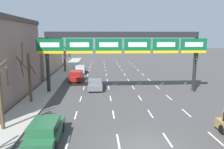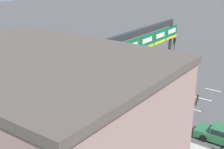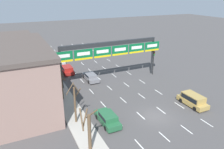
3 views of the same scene
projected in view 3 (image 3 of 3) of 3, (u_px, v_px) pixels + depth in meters
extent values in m
plane|color=#474444|center=(155.00, 116.00, 28.88)|extent=(220.00, 220.00, 0.00)
cube|color=#A8A399|center=(86.00, 135.00, 25.01)|extent=(2.80, 110.00, 0.15)
cube|color=white|center=(140.00, 145.00, 23.52)|extent=(0.12, 2.00, 0.01)
cube|color=white|center=(119.00, 121.00, 27.75)|extent=(0.12, 2.00, 0.01)
cube|color=white|center=(103.00, 104.00, 31.98)|extent=(0.12, 2.00, 0.01)
cube|color=white|center=(91.00, 91.00, 36.21)|extent=(0.12, 2.00, 0.01)
cube|color=white|center=(82.00, 81.00, 40.44)|extent=(0.12, 2.00, 0.01)
cube|color=white|center=(75.00, 72.00, 44.67)|extent=(0.12, 2.00, 0.01)
cube|color=white|center=(68.00, 66.00, 48.91)|extent=(0.12, 2.00, 0.01)
cube|color=white|center=(63.00, 60.00, 53.14)|extent=(0.12, 2.00, 0.01)
cube|color=white|center=(59.00, 55.00, 57.37)|extent=(0.12, 2.00, 0.01)
cube|color=white|center=(55.00, 50.00, 61.60)|extent=(0.12, 2.00, 0.01)
cube|color=white|center=(51.00, 47.00, 65.83)|extent=(0.12, 2.00, 0.01)
cube|color=white|center=(164.00, 137.00, 24.84)|extent=(0.12, 2.00, 0.01)
cube|color=white|center=(141.00, 116.00, 29.07)|extent=(0.12, 2.00, 0.01)
cube|color=white|center=(123.00, 100.00, 33.30)|extent=(0.12, 2.00, 0.01)
cube|color=white|center=(109.00, 88.00, 37.53)|extent=(0.12, 2.00, 0.01)
cube|color=white|center=(99.00, 78.00, 41.76)|extent=(0.12, 2.00, 0.01)
cube|color=white|center=(90.00, 70.00, 45.99)|extent=(0.12, 2.00, 0.01)
cube|color=white|center=(82.00, 64.00, 50.22)|extent=(0.12, 2.00, 0.01)
cube|color=white|center=(76.00, 58.00, 54.45)|extent=(0.12, 2.00, 0.01)
cube|color=white|center=(71.00, 53.00, 58.68)|extent=(0.12, 2.00, 0.01)
cube|color=white|center=(66.00, 49.00, 62.91)|extent=(0.12, 2.00, 0.01)
cube|color=white|center=(62.00, 46.00, 67.14)|extent=(0.12, 2.00, 0.01)
cube|color=white|center=(187.00, 129.00, 26.15)|extent=(0.12, 2.00, 0.01)
cube|color=white|center=(161.00, 110.00, 30.38)|extent=(0.12, 2.00, 0.01)
cube|color=white|center=(141.00, 96.00, 34.61)|extent=(0.12, 2.00, 0.01)
cube|color=white|center=(126.00, 85.00, 38.85)|extent=(0.12, 2.00, 0.01)
cube|color=white|center=(114.00, 75.00, 43.08)|extent=(0.12, 2.00, 0.01)
cube|color=white|center=(104.00, 68.00, 47.31)|extent=(0.12, 2.00, 0.01)
cube|color=white|center=(96.00, 62.00, 51.54)|extent=(0.12, 2.00, 0.01)
cube|color=white|center=(89.00, 57.00, 55.77)|extent=(0.12, 2.00, 0.01)
cube|color=white|center=(83.00, 52.00, 60.00)|extent=(0.12, 2.00, 0.01)
cube|color=white|center=(77.00, 48.00, 64.23)|extent=(0.12, 2.00, 0.01)
cube|color=white|center=(73.00, 45.00, 68.46)|extent=(0.12, 2.00, 0.01)
cube|color=white|center=(207.00, 123.00, 27.47)|extent=(0.12, 2.00, 0.01)
cube|color=white|center=(179.00, 105.00, 31.70)|extent=(0.12, 2.00, 0.01)
cube|color=white|center=(158.00, 92.00, 35.93)|extent=(0.12, 2.00, 0.01)
cube|color=white|center=(142.00, 82.00, 40.16)|extent=(0.12, 2.00, 0.01)
cube|color=white|center=(129.00, 73.00, 44.39)|extent=(0.12, 2.00, 0.01)
cube|color=white|center=(118.00, 66.00, 48.62)|extent=(0.12, 2.00, 0.01)
cube|color=white|center=(108.00, 60.00, 52.85)|extent=(0.12, 2.00, 0.01)
cube|color=white|center=(101.00, 55.00, 57.08)|extent=(0.12, 2.00, 0.01)
cube|color=white|center=(94.00, 51.00, 61.31)|extent=(0.12, 2.00, 0.01)
cube|color=white|center=(88.00, 47.00, 65.54)|extent=(0.12, 2.00, 0.01)
cube|color=white|center=(83.00, 44.00, 69.77)|extent=(0.12, 2.00, 0.01)
cylinder|color=#232628|center=(61.00, 68.00, 35.84)|extent=(0.42, 0.42, 7.34)
cylinder|color=#232628|center=(152.00, 56.00, 43.06)|extent=(0.42, 0.42, 7.34)
cube|color=#232628|center=(111.00, 43.00, 38.28)|extent=(18.10, 0.60, 0.70)
cube|color=#0C6033|center=(63.00, 57.00, 35.03)|extent=(3.19, 0.08, 1.75)
cube|color=white|center=(63.00, 56.00, 34.93)|extent=(2.24, 0.02, 0.56)
cube|color=yellow|center=(63.00, 61.00, 35.24)|extent=(3.13, 0.02, 0.32)
cube|color=#0C6033|center=(84.00, 55.00, 36.40)|extent=(3.19, 0.08, 1.75)
cube|color=white|center=(84.00, 54.00, 36.31)|extent=(2.24, 0.02, 0.56)
cube|color=yellow|center=(84.00, 59.00, 36.62)|extent=(3.13, 0.02, 0.32)
cube|color=#0C6033|center=(103.00, 52.00, 37.77)|extent=(3.19, 0.08, 1.75)
cube|color=white|center=(103.00, 51.00, 37.68)|extent=(2.24, 0.02, 0.56)
cube|color=yellow|center=(103.00, 56.00, 37.99)|extent=(3.13, 0.02, 0.32)
cube|color=#0C6033|center=(120.00, 50.00, 39.15)|extent=(3.19, 0.08, 1.75)
cube|color=white|center=(120.00, 49.00, 39.05)|extent=(2.24, 0.02, 0.56)
cube|color=yellow|center=(120.00, 54.00, 39.36)|extent=(3.13, 0.02, 0.32)
cube|color=#0C6033|center=(137.00, 48.00, 40.52)|extent=(3.19, 0.08, 1.75)
cube|color=white|center=(137.00, 47.00, 40.43)|extent=(2.24, 0.02, 0.56)
cube|color=yellow|center=(137.00, 52.00, 40.74)|extent=(3.13, 0.02, 0.32)
cube|color=#0C6033|center=(152.00, 46.00, 41.89)|extent=(3.19, 0.08, 1.75)
cube|color=white|center=(152.00, 46.00, 41.80)|extent=(2.24, 0.02, 0.56)
cube|color=yellow|center=(152.00, 50.00, 42.11)|extent=(3.13, 0.02, 0.32)
cube|color=gray|center=(0.00, 81.00, 29.47)|extent=(13.11, 17.22, 8.36)
cube|color=tan|center=(13.00, 54.00, 46.99)|extent=(8.58, 16.79, 6.07)
cube|color=#4C423D|center=(11.00, 38.00, 45.83)|extent=(8.75, 17.13, 0.50)
cube|color=#235B38|center=(107.00, 119.00, 27.26)|extent=(1.81, 4.68, 0.68)
cube|color=#235B38|center=(108.00, 116.00, 26.80)|extent=(1.66, 2.43, 0.58)
cube|color=black|center=(108.00, 116.00, 26.80)|extent=(1.70, 2.24, 0.42)
cylinder|color=black|center=(97.00, 117.00, 28.20)|extent=(0.22, 0.66, 0.66)
cylinder|color=black|center=(109.00, 114.00, 28.85)|extent=(0.22, 0.66, 0.66)
cylinder|color=black|center=(106.00, 128.00, 25.82)|extent=(0.22, 0.66, 0.66)
cylinder|color=black|center=(118.00, 125.00, 26.47)|extent=(0.22, 0.66, 0.66)
cube|color=#A88947|center=(192.00, 102.00, 31.57)|extent=(1.90, 4.64, 0.66)
cube|color=#A88947|center=(193.00, 97.00, 31.26)|extent=(1.74, 3.25, 0.86)
cube|color=black|center=(193.00, 97.00, 31.26)|extent=(1.78, 2.99, 0.62)
cylinder|color=black|center=(181.00, 100.00, 32.48)|extent=(0.22, 0.66, 0.66)
cylinder|color=black|center=(190.00, 98.00, 33.16)|extent=(0.22, 0.66, 0.66)
cylinder|color=black|center=(195.00, 109.00, 30.12)|extent=(0.22, 0.66, 0.66)
cylinder|color=black|center=(204.00, 106.00, 30.81)|extent=(0.22, 0.66, 0.66)
cube|color=slate|center=(90.00, 77.00, 40.66)|extent=(1.81, 4.78, 0.66)
cube|color=slate|center=(91.00, 75.00, 40.22)|extent=(1.67, 2.48, 0.46)
cube|color=black|center=(91.00, 75.00, 40.22)|extent=(1.70, 2.29, 0.33)
cylinder|color=black|center=(84.00, 77.00, 41.62)|extent=(0.22, 0.66, 0.66)
cylinder|color=black|center=(92.00, 75.00, 42.27)|extent=(0.22, 0.66, 0.66)
cylinder|color=black|center=(89.00, 82.00, 39.19)|extent=(0.22, 0.66, 0.66)
cylinder|color=black|center=(97.00, 80.00, 39.85)|extent=(0.22, 0.66, 0.66)
cube|color=maroon|center=(67.00, 71.00, 43.92)|extent=(1.93, 4.09, 0.65)
cube|color=maroon|center=(67.00, 68.00, 43.64)|extent=(1.77, 2.86, 0.71)
cube|color=black|center=(67.00, 68.00, 43.64)|extent=(1.81, 2.63, 0.51)
cylinder|color=black|center=(62.00, 71.00, 44.68)|extent=(0.22, 0.66, 0.66)
cylinder|color=black|center=(70.00, 70.00, 45.38)|extent=(0.22, 0.66, 0.66)
cylinder|color=black|center=(65.00, 75.00, 42.60)|extent=(0.22, 0.66, 0.66)
cylinder|color=black|center=(73.00, 73.00, 43.30)|extent=(0.22, 0.66, 0.66)
cube|color=#B7B7BC|center=(60.00, 62.00, 49.86)|extent=(1.77, 4.30, 0.64)
cube|color=#B7B7BC|center=(60.00, 59.00, 49.43)|extent=(1.63, 2.24, 0.59)
cube|color=black|center=(60.00, 59.00, 49.43)|extent=(1.67, 2.06, 0.43)
cylinder|color=black|center=(55.00, 61.00, 50.70)|extent=(0.22, 0.66, 0.66)
cylinder|color=black|center=(62.00, 61.00, 51.34)|extent=(0.22, 0.66, 0.66)
cylinder|color=black|center=(57.00, 65.00, 48.52)|extent=(0.22, 0.66, 0.66)
cylinder|color=black|center=(65.00, 64.00, 49.16)|extent=(0.22, 0.66, 0.66)
cylinder|color=black|center=(153.00, 65.00, 42.95)|extent=(0.12, 0.12, 3.92)
cube|color=black|center=(154.00, 53.00, 42.10)|extent=(0.30, 0.24, 0.90)
sphere|color=#3D0E0C|center=(154.00, 52.00, 41.88)|extent=(0.20, 0.20, 0.20)
sphere|color=#412F0C|center=(154.00, 53.00, 41.99)|extent=(0.20, 0.20, 0.20)
sphere|color=green|center=(154.00, 55.00, 42.09)|extent=(0.20, 0.20, 0.20)
cylinder|color=brown|center=(62.00, 84.00, 32.36)|extent=(0.28, 0.28, 4.95)
cylinder|color=brown|center=(59.00, 76.00, 31.05)|extent=(1.47, 1.07, 1.27)
cylinder|color=brown|center=(64.00, 77.00, 31.88)|extent=(0.68, 0.82, 1.41)
cylinder|color=brown|center=(57.00, 68.00, 31.12)|extent=(0.40, 1.17, 2.00)
cylinder|color=brown|center=(57.00, 79.00, 31.44)|extent=(0.87, 1.37, 1.60)
cylinder|color=brown|center=(44.00, 55.00, 49.28)|extent=(0.42, 0.42, 3.88)
cylinder|color=brown|center=(44.00, 49.00, 48.33)|extent=(1.22, 0.46, 1.95)
cylinder|color=brown|center=(46.00, 46.00, 48.29)|extent=(1.36, 1.44, 1.76)
cylinder|color=brown|center=(47.00, 48.00, 48.69)|extent=(0.86, 1.57, 1.98)
cylinder|color=brown|center=(41.00, 46.00, 47.72)|extent=(1.47, 1.45, 1.75)
cylinder|color=brown|center=(90.00, 133.00, 21.88)|extent=(0.36, 0.36, 4.12)
cylinder|color=brown|center=(85.00, 118.00, 21.49)|extent=(0.90, 0.76, 1.72)
cylinder|color=brown|center=(82.00, 119.00, 21.08)|extent=(0.35, 1.57, 1.82)
cylinder|color=brown|center=(92.00, 114.00, 21.76)|extent=(1.02, 1.09, 1.28)
cylinder|color=brown|center=(75.00, 105.00, 26.65)|extent=(0.25, 0.25, 4.72)
cylinder|color=brown|center=(70.00, 89.00, 26.30)|extent=(1.31, 0.87, 1.23)
cylinder|color=brown|center=(76.00, 88.00, 25.60)|extent=(0.82, 0.51, 1.32)
cylinder|color=brown|center=(78.00, 92.00, 26.49)|extent=(0.53, 1.15, 1.51)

